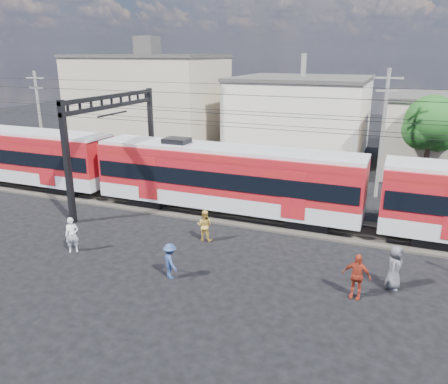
% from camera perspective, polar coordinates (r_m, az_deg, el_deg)
% --- Properties ---
extents(ground, '(120.00, 120.00, 0.00)m').
position_cam_1_polar(ground, '(19.16, -2.44, -11.62)').
color(ground, black).
rests_on(ground, ground).
extents(track_bed, '(70.00, 3.40, 0.12)m').
position_cam_1_polar(track_bed, '(25.94, 4.87, -3.44)').
color(track_bed, '#2D2823').
rests_on(track_bed, ground).
extents(rail_near, '(70.00, 0.12, 0.12)m').
position_cam_1_polar(rail_near, '(25.23, 4.36, -3.76)').
color(rail_near, '#59544C').
rests_on(rail_near, track_bed).
extents(rail_far, '(70.00, 0.12, 0.12)m').
position_cam_1_polar(rail_far, '(26.57, 5.35, -2.66)').
color(rail_far, '#59544C').
rests_on(rail_far, track_bed).
extents(commuter_train, '(50.30, 3.08, 4.17)m').
position_cam_1_polar(commuter_train, '(25.85, 0.64, 2.01)').
color(commuter_train, black).
rests_on(commuter_train, ground).
extents(catenary, '(70.00, 9.30, 7.52)m').
position_cam_1_polar(catenary, '(28.29, -12.02, 8.66)').
color(catenary, black).
rests_on(catenary, ground).
extents(building_west, '(14.28, 10.20, 9.30)m').
position_cam_1_polar(building_west, '(46.19, -9.64, 11.54)').
color(building_west, tan).
rests_on(building_west, ground).
extents(building_midwest, '(12.24, 12.24, 7.30)m').
position_cam_1_polar(building_midwest, '(43.51, 10.02, 9.83)').
color(building_midwest, beige).
rests_on(building_midwest, ground).
extents(utility_pole_mid, '(1.80, 0.24, 8.50)m').
position_cam_1_polar(utility_pole_mid, '(30.59, 20.02, 7.50)').
color(utility_pole_mid, slate).
rests_on(utility_pole_mid, ground).
extents(utility_pole_west, '(1.80, 0.24, 8.00)m').
position_cam_1_polar(utility_pole_west, '(41.45, -22.95, 9.21)').
color(utility_pole_west, slate).
rests_on(utility_pole_west, ground).
extents(tree_near, '(3.82, 3.64, 6.72)m').
position_cam_1_polar(tree_near, '(33.68, 25.75, 7.88)').
color(tree_near, '#382619').
rests_on(tree_near, ground).
extents(pedestrian_a, '(0.77, 0.73, 1.76)m').
position_cam_1_polar(pedestrian_a, '(22.73, -19.23, -5.31)').
color(pedestrian_a, silver).
rests_on(pedestrian_a, ground).
extents(pedestrian_b, '(0.88, 0.71, 1.68)m').
position_cam_1_polar(pedestrian_b, '(22.76, -2.56, -4.37)').
color(pedestrian_b, gold).
rests_on(pedestrian_b, ground).
extents(pedestrian_c, '(1.18, 1.11, 1.60)m').
position_cam_1_polar(pedestrian_c, '(19.22, -7.03, -8.95)').
color(pedestrian_c, navy).
rests_on(pedestrian_c, ground).
extents(pedestrian_d, '(1.16, 0.59, 1.90)m').
position_cam_1_polar(pedestrian_d, '(18.36, 16.91, -10.45)').
color(pedestrian_d, maroon).
rests_on(pedestrian_d, ground).
extents(pedestrian_e, '(0.74, 1.02, 1.92)m').
position_cam_1_polar(pedestrian_e, '(19.52, 21.37, -9.15)').
color(pedestrian_e, '#4A4A4F').
rests_on(pedestrian_e, ground).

